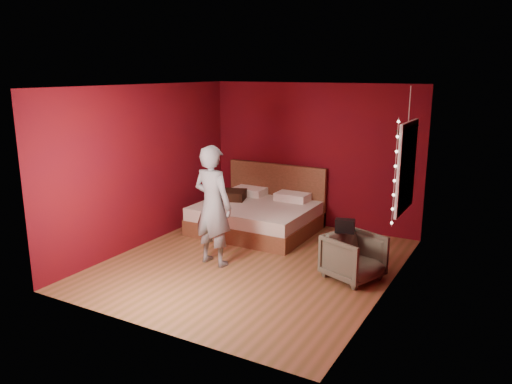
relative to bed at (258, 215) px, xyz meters
name	(u,v)px	position (x,y,z in m)	size (l,w,h in m)	color
floor	(252,263)	(0.69, -1.45, -0.28)	(4.50, 4.50, 0.00)	brown
room_walls	(252,152)	(0.69, -1.45, 1.39)	(4.04, 4.54, 2.62)	#5B090D
window	(406,167)	(2.66, -0.55, 1.22)	(0.05, 0.97, 1.27)	white
fairy_lights	(395,173)	(2.63, -1.07, 1.22)	(0.04, 0.04, 1.45)	silver
bed	(258,215)	(0.00, 0.00, 0.00)	(1.99, 1.69, 1.09)	brown
person	(213,206)	(0.20, -1.73, 0.61)	(0.65, 0.43, 1.78)	slate
armchair	(354,257)	(2.19, -1.26, 0.03)	(0.68, 0.70, 0.64)	#5D5D4A
handbag	(345,226)	(2.04, -1.22, 0.45)	(0.26, 0.13, 0.19)	black
throw_pillow	(233,195)	(-0.55, 0.02, 0.29)	(0.46, 0.46, 0.16)	black
hanging_plant	(407,137)	(2.57, -0.22, 1.59)	(0.42, 0.39, 0.91)	silver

